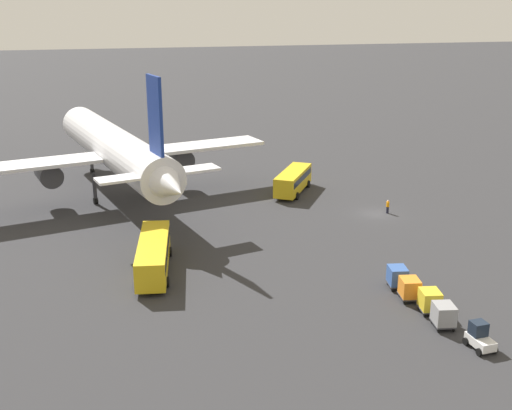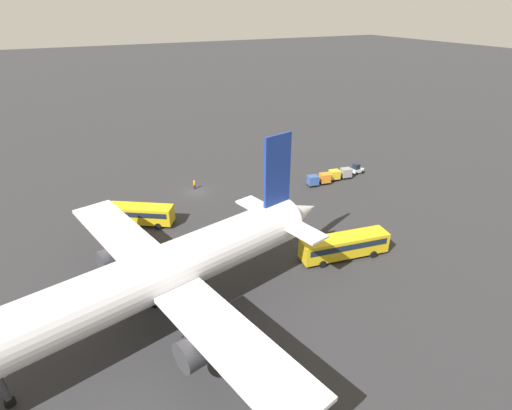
{
  "view_description": "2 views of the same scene",
  "coord_description": "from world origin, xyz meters",
  "views": [
    {
      "loc": [
        -70.48,
        33.57,
        25.77
      ],
      "look_at": [
        -6.39,
        17.34,
        4.53
      ],
      "focal_mm": 45.0,
      "sensor_mm": 36.0,
      "label": 1
    },
    {
      "loc": [
        19.92,
        64.48,
        31.14
      ],
      "look_at": [
        -3.13,
        18.16,
        4.82
      ],
      "focal_mm": 28.0,
      "sensor_mm": 36.0,
      "label": 2
    }
  ],
  "objects": [
    {
      "name": "worker_person",
      "position": [
        -0.05,
        -1.41,
        0.87
      ],
      "size": [
        0.38,
        0.38,
        1.74
      ],
      "color": "#1E1E2D",
      "rests_on": "ground"
    },
    {
      "name": "cargo_cart_blue",
      "position": [
        -20.55,
        7.32,
        1.19
      ],
      "size": [
        2.25,
        2.0,
        2.06
      ],
      "rotation": [
        0.0,
        0.0,
        -0.17
      ],
      "color": "#38383D",
      "rests_on": "ground"
    },
    {
      "name": "airplane",
      "position": [
        15.05,
        31.26,
        6.82
      ],
      "size": [
        47.8,
        40.93,
        18.14
      ],
      "rotation": [
        0.0,
        0.0,
        0.24
      ],
      "color": "silver",
      "rests_on": "ground"
    },
    {
      "name": "shuttle_bus_far",
      "position": [
        -11.09,
        28.98,
        1.92
      ],
      "size": [
        12.57,
        4.65,
        3.2
      ],
      "rotation": [
        0.0,
        0.0,
        -0.15
      ],
      "color": "gold",
      "rests_on": "ground"
    },
    {
      "name": "shuttle_bus_near",
      "position": [
        11.67,
        7.44,
        1.86
      ],
      "size": [
        10.06,
        7.81,
        3.09
      ],
      "rotation": [
        0.0,
        0.0,
        -0.57
      ],
      "color": "gold",
      "rests_on": "ground"
    },
    {
      "name": "cargo_cart_orange",
      "position": [
        -23.2,
        7.42,
        1.19
      ],
      "size": [
        2.25,
        2.0,
        2.06
      ],
      "rotation": [
        0.0,
        0.0,
        -0.17
      ],
      "color": "#38383D",
      "rests_on": "ground"
    },
    {
      "name": "cargo_cart_yellow",
      "position": [
        -25.85,
        6.88,
        1.19
      ],
      "size": [
        2.25,
        2.0,
        2.06
      ],
      "rotation": [
        0.0,
        0.0,
        -0.17
      ],
      "color": "#38383D",
      "rests_on": "ground"
    },
    {
      "name": "cargo_cart_grey",
      "position": [
        -28.5,
        7.07,
        1.19
      ],
      "size": [
        2.25,
        2.0,
        2.06
      ],
      "rotation": [
        0.0,
        0.0,
        -0.17
      ],
      "color": "#38383D",
      "rests_on": "ground"
    },
    {
      "name": "ground_plane",
      "position": [
        0.0,
        0.0,
        0.0
      ],
      "size": [
        600.0,
        600.0,
        0.0
      ],
      "primitive_type": "plane",
      "color": "#2D2D30"
    },
    {
      "name": "baggage_tug",
      "position": [
        -32.12,
        6.03,
        0.94
      ],
      "size": [
        2.47,
        1.75,
        2.1
      ],
      "rotation": [
        0.0,
        0.0,
        0.06
      ],
      "color": "white",
      "rests_on": "ground"
    }
  ]
}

